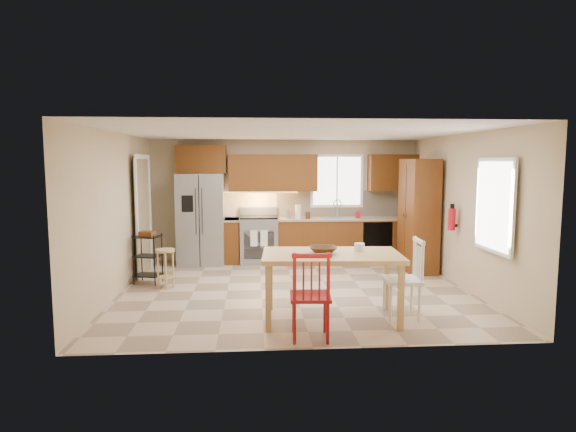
{
  "coord_description": "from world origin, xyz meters",
  "views": [
    {
      "loc": [
        -0.64,
        -7.55,
        2.05
      ],
      "look_at": [
        -0.08,
        0.4,
        1.15
      ],
      "focal_mm": 30.0,
      "sensor_mm": 36.0,
      "label": 1
    }
  ],
  "objects_px": {
    "refrigerator": "(201,219)",
    "soap_bottle": "(358,214)",
    "fire_extinguisher": "(452,219)",
    "utility_cart": "(148,259)",
    "range_stove": "(259,240)",
    "bar_stool": "(166,269)",
    "chair_white": "(402,278)",
    "table_jar": "(359,249)",
    "table_bowl": "(323,254)",
    "pantry": "(418,215)",
    "chair_red": "(310,295)",
    "dining_table": "(331,287)"
  },
  "relations": [
    {
      "from": "refrigerator",
      "to": "soap_bottle",
      "type": "height_order",
      "value": "refrigerator"
    },
    {
      "from": "refrigerator",
      "to": "fire_extinguisher",
      "type": "distance_m",
      "value": 4.76
    },
    {
      "from": "utility_cart",
      "to": "refrigerator",
      "type": "bearing_deg",
      "value": 79.3
    },
    {
      "from": "range_stove",
      "to": "bar_stool",
      "type": "bearing_deg",
      "value": -128.54
    },
    {
      "from": "chair_white",
      "to": "table_jar",
      "type": "distance_m",
      "value": 0.69
    },
    {
      "from": "range_stove",
      "to": "table_jar",
      "type": "distance_m",
      "value": 3.83
    },
    {
      "from": "table_bowl",
      "to": "table_jar",
      "type": "bearing_deg",
      "value": 12.53
    },
    {
      "from": "chair_white",
      "to": "bar_stool",
      "type": "relative_size",
      "value": 1.62
    },
    {
      "from": "fire_extinguisher",
      "to": "table_jar",
      "type": "height_order",
      "value": "fire_extinguisher"
    },
    {
      "from": "pantry",
      "to": "chair_white",
      "type": "relative_size",
      "value": 2.02
    },
    {
      "from": "fire_extinguisher",
      "to": "table_bowl",
      "type": "bearing_deg",
      "value": -145.26
    },
    {
      "from": "chair_red",
      "to": "utility_cart",
      "type": "bearing_deg",
      "value": 135.03
    },
    {
      "from": "soap_bottle",
      "to": "utility_cart",
      "type": "height_order",
      "value": "soap_bottle"
    },
    {
      "from": "soap_bottle",
      "to": "bar_stool",
      "type": "relative_size",
      "value": 0.3
    },
    {
      "from": "chair_red",
      "to": "utility_cart",
      "type": "distance_m",
      "value": 3.68
    },
    {
      "from": "pantry",
      "to": "bar_stool",
      "type": "bearing_deg",
      "value": -168.17
    },
    {
      "from": "table_bowl",
      "to": "utility_cart",
      "type": "xyz_separation_m",
      "value": [
        -2.68,
        2.1,
        -0.45
      ]
    },
    {
      "from": "table_bowl",
      "to": "range_stove",
      "type": "bearing_deg",
      "value": 102.09
    },
    {
      "from": "dining_table",
      "to": "table_bowl",
      "type": "relative_size",
      "value": 4.94
    },
    {
      "from": "table_jar",
      "to": "soap_bottle",
      "type": "bearing_deg",
      "value": 78.02
    },
    {
      "from": "soap_bottle",
      "to": "utility_cart",
      "type": "distance_m",
      "value": 4.24
    },
    {
      "from": "pantry",
      "to": "utility_cart",
      "type": "height_order",
      "value": "pantry"
    },
    {
      "from": "range_stove",
      "to": "table_jar",
      "type": "bearing_deg",
      "value": -70.21
    },
    {
      "from": "pantry",
      "to": "table_bowl",
      "type": "distance_m",
      "value": 3.49
    },
    {
      "from": "range_stove",
      "to": "chair_white",
      "type": "relative_size",
      "value": 0.88
    },
    {
      "from": "soap_bottle",
      "to": "chair_white",
      "type": "height_order",
      "value": "soap_bottle"
    },
    {
      "from": "refrigerator",
      "to": "table_bowl",
      "type": "relative_size",
      "value": 5.08
    },
    {
      "from": "soap_bottle",
      "to": "pantry",
      "type": "xyz_separation_m",
      "value": [
        0.95,
        -0.9,
        0.05
      ]
    },
    {
      "from": "pantry",
      "to": "dining_table",
      "type": "height_order",
      "value": "pantry"
    },
    {
      "from": "range_stove",
      "to": "utility_cart",
      "type": "distance_m",
      "value": 2.47
    },
    {
      "from": "soap_bottle",
      "to": "dining_table",
      "type": "xyz_separation_m",
      "value": [
        -1.13,
        -3.61,
        -0.56
      ]
    },
    {
      "from": "dining_table",
      "to": "table_jar",
      "type": "distance_m",
      "value": 0.62
    },
    {
      "from": "bar_stool",
      "to": "chair_white",
      "type": "bearing_deg",
      "value": -22.38
    },
    {
      "from": "table_bowl",
      "to": "chair_red",
      "type": "bearing_deg",
      "value": -110.22
    },
    {
      "from": "chair_red",
      "to": "table_jar",
      "type": "distance_m",
      "value": 1.13
    },
    {
      "from": "soap_bottle",
      "to": "dining_table",
      "type": "bearing_deg",
      "value": -107.38
    },
    {
      "from": "chair_red",
      "to": "table_bowl",
      "type": "relative_size",
      "value": 2.9
    },
    {
      "from": "soap_bottle",
      "to": "fire_extinguisher",
      "type": "xyz_separation_m",
      "value": [
        1.15,
        -1.95,
        0.1
      ]
    },
    {
      "from": "pantry",
      "to": "bar_stool",
      "type": "xyz_separation_m",
      "value": [
        -4.52,
        -0.95,
        -0.73
      ]
    },
    {
      "from": "soap_bottle",
      "to": "table_jar",
      "type": "height_order",
      "value": "soap_bottle"
    },
    {
      "from": "chair_white",
      "to": "bar_stool",
      "type": "xyz_separation_m",
      "value": [
        -3.39,
        1.71,
        -0.2
      ]
    },
    {
      "from": "chair_red",
      "to": "refrigerator",
      "type": "bearing_deg",
      "value": 115.05
    },
    {
      "from": "table_bowl",
      "to": "chair_white",
      "type": "bearing_deg",
      "value": 2.7
    },
    {
      "from": "chair_red",
      "to": "pantry",
      "type": "bearing_deg",
      "value": 57.5
    },
    {
      "from": "refrigerator",
      "to": "chair_red",
      "type": "bearing_deg",
      "value": -68.33
    },
    {
      "from": "range_stove",
      "to": "chair_red",
      "type": "xyz_separation_m",
      "value": [
        0.55,
        -4.34,
        0.06
      ]
    },
    {
      "from": "refrigerator",
      "to": "pantry",
      "type": "xyz_separation_m",
      "value": [
        4.13,
        -0.93,
        0.14
      ]
    },
    {
      "from": "fire_extinguisher",
      "to": "table_jar",
      "type": "relative_size",
      "value": 2.1
    },
    {
      "from": "table_jar",
      "to": "utility_cart",
      "type": "relative_size",
      "value": 0.2
    },
    {
      "from": "bar_stool",
      "to": "utility_cart",
      "type": "xyz_separation_m",
      "value": [
        -0.35,
        0.34,
        0.1
      ]
    }
  ]
}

